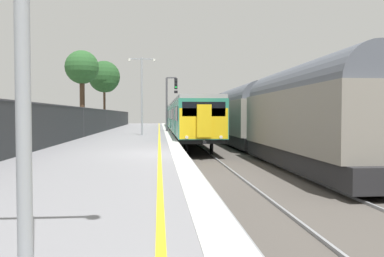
% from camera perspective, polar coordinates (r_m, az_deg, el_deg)
% --- Properties ---
extents(ground, '(17.40, 110.00, 1.21)m').
position_cam_1_polar(ground, '(15.30, 6.51, -5.89)').
color(ground, gray).
extents(commuter_train_at_platform, '(2.83, 40.53, 3.81)m').
position_cam_1_polar(commuter_train_at_platform, '(41.16, -1.47, 1.68)').
color(commuter_train_at_platform, '#2D846B').
rests_on(commuter_train_at_platform, ground).
extents(freight_train_adjacent_track, '(2.60, 39.63, 4.65)m').
position_cam_1_polar(freight_train_adjacent_track, '(30.65, 7.29, 2.08)').
color(freight_train_adjacent_track, '#232326').
rests_on(freight_train_adjacent_track, ground).
extents(signal_gantry, '(1.10, 0.24, 4.99)m').
position_cam_1_polar(signal_gantry, '(35.71, -3.32, 4.60)').
color(signal_gantry, '#47474C').
rests_on(signal_gantry, ground).
extents(platform_lamp_mid, '(2.00, 0.20, 5.70)m').
position_cam_1_polar(platform_lamp_mid, '(28.66, -7.42, 5.72)').
color(platform_lamp_mid, '#93999E').
rests_on(platform_lamp_mid, ground).
extents(platform_back_fence, '(0.07, 99.00, 2.02)m').
position_cam_1_polar(platform_back_fence, '(15.71, -23.78, 0.23)').
color(platform_back_fence, '#282B2D').
rests_on(platform_back_fence, ground).
extents(background_tree_left, '(3.94, 3.94, 8.29)m').
position_cam_1_polar(background_tree_left, '(49.91, -12.77, 7.30)').
color(background_tree_left, '#473323').
rests_on(background_tree_left, ground).
extents(background_tree_centre, '(2.89, 2.89, 7.10)m').
position_cam_1_polar(background_tree_centre, '(35.14, -15.90, 8.42)').
color(background_tree_centre, '#473323').
rests_on(background_tree_centre, ground).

